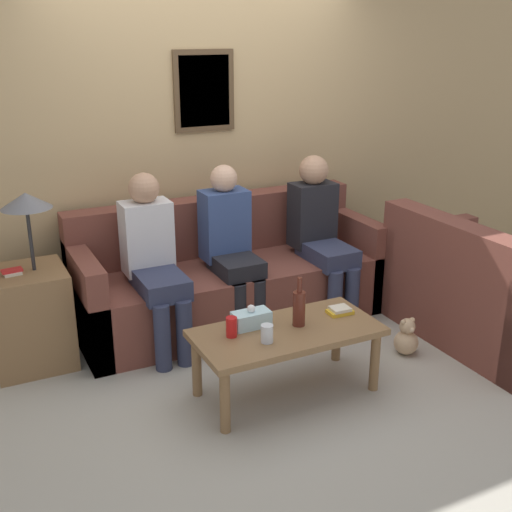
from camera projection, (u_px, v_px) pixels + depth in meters
ground_plane at (258, 344)px, 4.62m from camera, size 16.00×16.00×0.00m
wall_back at (204, 143)px, 4.98m from camera, size 9.00×0.08×2.60m
couch_main at (229, 279)px, 4.93m from camera, size 2.33×0.84×0.91m
couch_side at (481, 296)px, 4.61m from camera, size 0.84×1.39×0.91m
coffee_table at (287, 338)px, 3.89m from camera, size 1.14×0.55×0.43m
side_table_with_lamp at (30, 311)px, 4.24m from camera, size 0.50×0.50×1.18m
wine_bottle at (299, 307)px, 3.88m from camera, size 0.08×0.08×0.31m
drinking_glass at (267, 334)px, 3.69m from camera, size 0.07×0.07×0.11m
book_stack at (340, 311)px, 4.07m from camera, size 0.16×0.11×0.04m
soda_can at (232, 327)px, 3.76m from camera, size 0.07×0.07×0.12m
tissue_box at (251, 319)px, 3.88m from camera, size 0.23×0.12×0.15m
person_left at (153, 257)px, 4.39m from camera, size 0.34×0.65×1.23m
person_middle at (231, 242)px, 4.67m from camera, size 0.34×0.57×1.22m
person_right at (321, 229)px, 4.94m from camera, size 0.34×0.65×1.23m
teddy_bear at (406, 338)px, 4.44m from camera, size 0.17×0.17×0.27m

